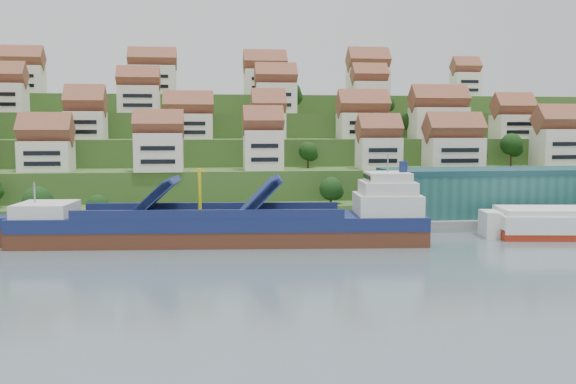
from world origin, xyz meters
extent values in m
plane|color=slate|center=(0.00, 0.00, 0.00)|extent=(300.00, 300.00, 0.00)
cube|color=gray|center=(20.00, 15.00, 1.10)|extent=(180.00, 14.00, 2.20)
cube|color=#2D4C1E|center=(0.00, 86.00, 2.00)|extent=(260.00, 128.00, 4.00)
cube|color=#2D4C1E|center=(0.00, 91.00, 5.50)|extent=(260.00, 118.00, 11.00)
cube|color=#2D4C1E|center=(0.00, 99.00, 9.00)|extent=(260.00, 102.00, 18.00)
cube|color=#2D4C1E|center=(0.00, 107.00, 12.50)|extent=(260.00, 86.00, 25.00)
cube|color=#2D4C1E|center=(0.00, 116.00, 15.50)|extent=(260.00, 68.00, 31.00)
cube|color=silver|center=(-51.88, 39.79, 14.45)|extent=(11.33, 8.57, 6.90)
cube|color=silver|center=(-26.14, 34.96, 15.37)|extent=(10.82, 7.03, 8.73)
cube|color=silver|center=(-2.02, 37.79, 15.68)|extent=(9.03, 7.62, 9.35)
cube|color=silver|center=(26.38, 38.58, 14.76)|extent=(10.04, 7.73, 7.51)
cube|color=silver|center=(45.02, 37.44, 14.74)|extent=(13.46, 8.26, 7.48)
cube|color=silver|center=(74.21, 39.71, 15.80)|extent=(12.16, 8.31, 9.60)
cube|color=silver|center=(-45.54, 55.25, 21.51)|extent=(9.57, 8.98, 7.03)
cube|color=silver|center=(-19.78, 56.19, 21.26)|extent=(12.34, 7.90, 6.53)
cube|color=silver|center=(0.88, 54.08, 21.32)|extent=(8.43, 8.56, 6.63)
cube|color=silver|center=(26.78, 56.23, 21.44)|extent=(13.09, 8.36, 6.88)
cube|color=silver|center=(47.52, 54.61, 22.19)|extent=(14.77, 8.18, 8.37)
cube|color=silver|center=(68.68, 54.13, 21.25)|extent=(10.40, 8.04, 6.49)
cube|color=silver|center=(-68.77, 69.08, 28.88)|extent=(10.57, 7.86, 7.75)
cube|color=silver|center=(-33.56, 69.32, 28.73)|extent=(11.15, 7.30, 7.46)
cube|color=silver|center=(4.78, 70.81, 29.30)|extent=(11.41, 7.79, 8.59)
cube|color=silver|center=(32.20, 70.28, 29.63)|extent=(9.80, 7.14, 9.27)
cube|color=silver|center=(-68.97, 87.95, 35.09)|extent=(11.76, 8.03, 8.18)
cube|color=silver|center=(-31.13, 89.42, 35.43)|extent=(13.99, 7.51, 8.87)
cube|color=silver|center=(3.35, 87.42, 34.96)|extent=(12.73, 8.15, 7.92)
cube|color=silver|center=(36.30, 87.56, 35.40)|extent=(12.55, 8.73, 8.79)
cube|color=silver|center=(70.12, 90.56, 34.99)|extent=(8.57, 7.05, 7.97)
ellipsoid|color=#173A13|center=(12.02, 26.11, 7.42)|extent=(5.20, 5.20, 5.20)
ellipsoid|color=#173A13|center=(54.18, 43.11, 14.70)|extent=(4.23, 4.23, 4.23)
ellipsoid|color=#173A13|center=(62.97, 43.11, 16.71)|extent=(5.69, 5.69, 5.69)
ellipsoid|color=#173A13|center=(9.72, 43.66, 15.20)|extent=(4.60, 4.60, 4.60)
ellipsoid|color=#173A13|center=(41.17, 59.83, 22.76)|extent=(5.22, 5.22, 5.22)
ellipsoid|color=#173A13|center=(-50.26, 59.38, 21.43)|extent=(5.92, 5.92, 5.92)
ellipsoid|color=#173A13|center=(9.15, 73.21, 31.15)|extent=(6.81, 6.81, 6.81)
ellipsoid|color=#173A13|center=(33.74, 75.94, 29.80)|extent=(4.79, 4.79, 4.79)
ellipsoid|color=#173A13|center=(38.41, 73.97, 28.29)|extent=(4.88, 4.88, 4.88)
ellipsoid|color=#173A13|center=(-49.05, 19.00, 6.21)|extent=(6.16, 6.16, 6.16)
ellipsoid|color=#173A13|center=(-37.46, 19.00, 5.18)|extent=(4.63, 4.63, 4.63)
cube|color=#205751|center=(52.00, 17.00, 7.20)|extent=(60.00, 15.00, 10.00)
cylinder|color=gray|center=(18.00, 10.00, 6.20)|extent=(0.16, 0.16, 8.00)
cube|color=maroon|center=(18.60, 10.00, 9.80)|extent=(1.20, 0.05, 0.80)
cube|color=white|center=(-54.00, 11.50, 2.10)|extent=(2.40, 2.20, 2.20)
cube|color=#512918|center=(-13.16, 1.41, 1.00)|extent=(74.29, 18.21, 4.71)
cube|color=navy|center=(-13.16, 1.41, 4.05)|extent=(74.30, 18.32, 2.45)
cube|color=silver|center=(-44.14, 4.34, 6.41)|extent=(10.40, 11.59, 2.45)
cube|color=#262628|center=(-15.04, 1.59, 5.28)|extent=(47.85, 14.03, 0.28)
cube|color=navy|center=(-25.36, 2.56, 8.49)|extent=(8.02, 11.03, 6.52)
cube|color=navy|center=(-6.59, 0.78, 8.49)|extent=(7.66, 11.00, 6.89)
cylinder|color=yellow|center=(-16.92, 1.76, 9.43)|extent=(0.72, 0.72, 8.49)
cube|color=silver|center=(16.88, -1.44, 7.07)|extent=(12.28, 11.77, 3.77)
cube|color=silver|center=(16.88, -1.44, 10.09)|extent=(10.30, 10.47, 2.36)
cube|color=silver|center=(16.88, -1.44, 12.07)|extent=(8.31, 9.16, 1.70)
cylinder|color=navy|center=(19.70, -1.71, 13.86)|extent=(1.64, 1.64, 2.07)
camera|label=1|loc=(-16.39, -113.71, 20.84)|focal=40.00mm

